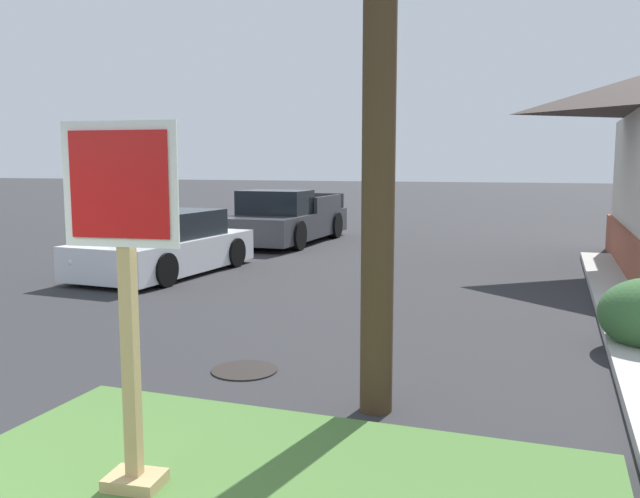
% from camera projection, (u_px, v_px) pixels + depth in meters
% --- Properties ---
extents(stop_sign, '(0.77, 0.32, 2.36)m').
position_uv_depth(stop_sign, '(127.00, 311.00, 4.17)').
color(stop_sign, tan).
rests_on(stop_sign, grass_corner_patch).
extents(manhole_cover, '(0.70, 0.70, 0.02)m').
position_uv_depth(manhole_cover, '(244.00, 370.00, 7.01)').
color(manhole_cover, black).
rests_on(manhole_cover, ground).
extents(parked_sedan_white, '(2.10, 4.14, 1.25)m').
position_uv_depth(parked_sedan_white, '(167.00, 246.00, 13.23)').
color(parked_sedan_white, silver).
rests_on(parked_sedan_white, ground).
extents(pickup_truck_charcoal, '(2.17, 5.06, 1.48)m').
position_uv_depth(pickup_truck_charcoal, '(284.00, 221.00, 18.37)').
color(pickup_truck_charcoal, '#38383D').
rests_on(pickup_truck_charcoal, ground).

